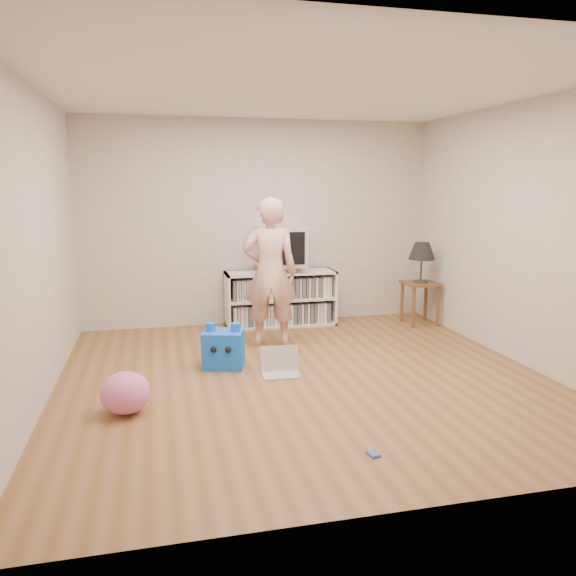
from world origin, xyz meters
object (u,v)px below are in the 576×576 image
(dvd_deck, at_px, (280,269))
(laptop, at_px, (281,367))
(plush_blue, at_px, (223,349))
(side_table, at_px, (420,292))
(person, at_px, (270,273))
(crt_tv, at_px, (280,246))
(table_lamp, at_px, (422,252))
(plush_pink, at_px, (125,393))
(media_unit, at_px, (280,298))

(dvd_deck, bearing_deg, laptop, -102.60)
(dvd_deck, xyz_separation_m, plush_blue, (-0.92, -1.54, -0.54))
(side_table, xyz_separation_m, person, (-2.08, -0.51, 0.41))
(crt_tv, relative_size, person, 0.36)
(dvd_deck, relative_size, plush_blue, 0.98)
(table_lamp, bearing_deg, dvd_deck, 168.17)
(plush_pink, bearing_deg, person, 47.11)
(laptop, height_order, plush_blue, plush_blue)
(dvd_deck, bearing_deg, media_unit, 90.00)
(dvd_deck, height_order, plush_blue, dvd_deck)
(person, bearing_deg, media_unit, -97.89)
(side_table, relative_size, plush_blue, 1.20)
(table_lamp, bearing_deg, side_table, 0.00)
(table_lamp, height_order, plush_blue, table_lamp)
(side_table, bearing_deg, laptop, -145.69)
(side_table, xyz_separation_m, table_lamp, (0.00, 0.00, 0.53))
(plush_blue, bearing_deg, side_table, 39.31)
(dvd_deck, relative_size, laptop, 1.16)
(media_unit, relative_size, crt_tv, 2.33)
(table_lamp, bearing_deg, plush_blue, -156.50)
(dvd_deck, relative_size, side_table, 0.82)
(media_unit, relative_size, laptop, 3.62)
(plush_blue, bearing_deg, plush_pink, -117.21)
(media_unit, xyz_separation_m, side_table, (1.77, -0.39, 0.07))
(table_lamp, bearing_deg, crt_tv, 168.27)
(laptop, distance_m, plush_blue, 0.61)
(crt_tv, relative_size, plush_blue, 1.31)
(media_unit, xyz_separation_m, person, (-0.31, -0.89, 0.48))
(plush_pink, bearing_deg, dvd_deck, 53.96)
(person, relative_size, laptop, 4.28)
(laptop, bearing_deg, media_unit, 81.39)
(media_unit, bearing_deg, crt_tv, -90.00)
(person, xyz_separation_m, plush_pink, (-1.50, -1.62, -0.66))
(side_table, relative_size, laptop, 1.42)
(crt_tv, bearing_deg, laptop, -102.62)
(table_lamp, height_order, plush_pink, table_lamp)
(crt_tv, distance_m, plush_pink, 3.20)
(media_unit, distance_m, laptop, 1.94)
(dvd_deck, distance_m, plush_pink, 3.14)
(crt_tv, xyz_separation_m, plush_blue, (-0.92, -1.54, -0.83))
(crt_tv, xyz_separation_m, plush_pink, (-1.82, -2.49, -0.85))
(person, xyz_separation_m, plush_blue, (-0.61, -0.66, -0.64))
(laptop, bearing_deg, plush_pink, -151.66)
(person, bearing_deg, side_table, -154.88)
(media_unit, height_order, crt_tv, crt_tv)
(table_lamp, xyz_separation_m, plush_blue, (-2.69, -1.17, -0.75))
(dvd_deck, relative_size, crt_tv, 0.75)
(media_unit, bearing_deg, plush_blue, -120.71)
(person, bearing_deg, plush_pink, 58.52)
(plush_blue, bearing_deg, crt_tv, 74.80)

